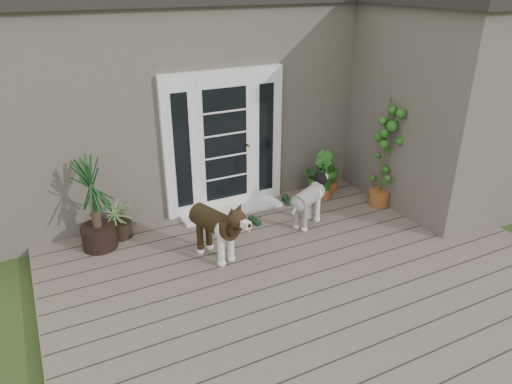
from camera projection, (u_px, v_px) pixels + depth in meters
name	position (u px, v px, depth m)	size (l,w,h in m)	color
deck	(312.00, 278.00, 5.84)	(6.20, 4.60, 0.12)	#6B5B4C
house_main	(190.00, 90.00, 8.67)	(7.40, 4.00, 3.10)	#665E54
house_wing	(436.00, 112.00, 7.29)	(1.60, 2.40, 3.10)	#665E54
door_unit	(225.00, 142.00, 7.07)	(1.90, 0.14, 2.15)	white
door_step	(232.00, 210.00, 7.35)	(1.60, 0.40, 0.05)	white
brindle_dog	(215.00, 231.00, 6.02)	(0.39, 0.92, 0.77)	#332512
white_dog	(308.00, 204.00, 6.84)	(0.34, 0.78, 0.65)	beige
spider_plant	(119.00, 217.00, 6.54)	(0.56, 0.56, 0.60)	#7C955C
yucca	(94.00, 205.00, 6.14)	(0.87, 0.87, 1.26)	black
herb_a	(314.00, 182.00, 7.77)	(0.39, 0.39, 0.50)	#1B5819
herb_b	(323.00, 182.00, 7.70)	(0.38, 0.38, 0.57)	#185518
herb_c	(330.00, 175.00, 7.99)	(0.34, 0.34, 0.52)	#235117
sapling	(384.00, 152.00, 7.20)	(0.53, 0.53, 1.79)	#1C5317
clog_left	(255.00, 221.00, 7.00)	(0.12, 0.26, 0.08)	black
clog_right	(287.00, 200.00, 7.63)	(0.14, 0.30, 0.09)	#153415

